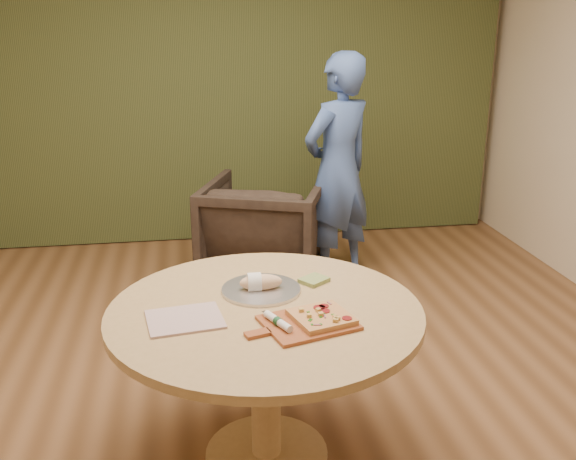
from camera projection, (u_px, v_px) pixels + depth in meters
The scene contains 12 objects.
room_shell at pixel (272, 143), 2.79m from camera, with size 5.04×6.04×2.84m.
curtain at pixel (226, 81), 5.51m from camera, with size 4.80×0.14×2.78m, color #313A1A.
pedestal_table at pixel (265, 338), 2.76m from camera, with size 1.34×1.34×0.75m.
pizza_paddle at pixel (306, 323), 2.57m from camera, with size 0.47×0.37×0.01m.
flatbread_pizza at pixel (322, 317), 2.58m from camera, with size 0.27×0.27×0.04m.
cutlery_roll at pixel (278, 321), 2.53m from camera, with size 0.10×0.19×0.03m.
newspaper at pixel (185, 319), 2.61m from camera, with size 0.30×0.25×0.01m, color silver.
serving_tray at pixel (261, 290), 2.88m from camera, with size 0.36×0.36×0.02m.
bread_roll at pixel (259, 282), 2.87m from camera, with size 0.19×0.09×0.09m.
green_packet at pixel (314, 280), 2.98m from camera, with size 0.12×0.10×0.02m, color #5D7233.
armchair at pixel (265, 226), 4.79m from camera, with size 0.85×0.79×0.87m, color black.
person_standing at pixel (338, 170), 4.71m from camera, with size 0.62×0.41×1.70m, color #3D5A9A.
Camera 1 is at (-0.37, -2.74, 1.92)m, focal length 40.00 mm.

